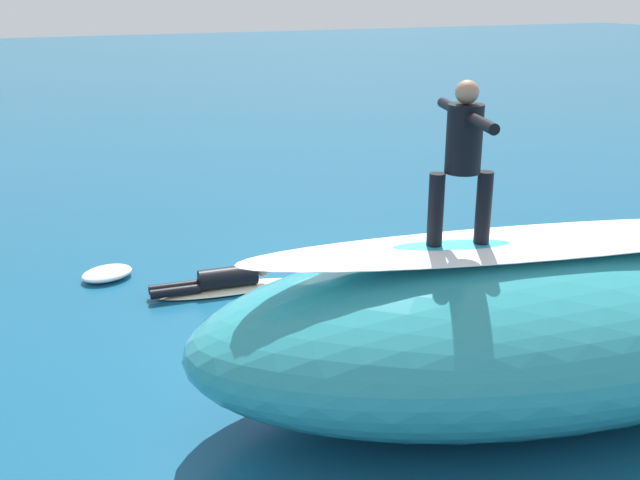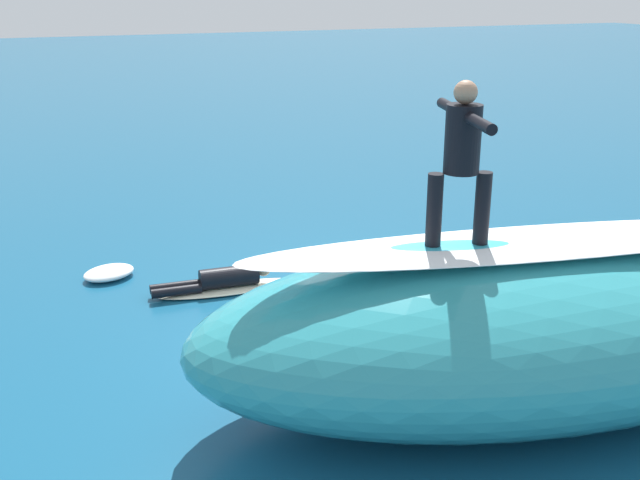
% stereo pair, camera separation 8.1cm
% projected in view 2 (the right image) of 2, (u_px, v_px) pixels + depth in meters
% --- Properties ---
extents(ground_plane, '(120.00, 120.00, 0.00)m').
position_uv_depth(ground_plane, '(365.00, 316.00, 10.50)').
color(ground_plane, '#145175').
extents(wave_crest, '(7.68, 4.31, 1.84)m').
position_uv_depth(wave_crest, '(525.00, 328.00, 8.03)').
color(wave_crest, teal).
rests_on(wave_crest, ground_plane).
extents(wave_foam_lip, '(6.25, 2.16, 0.08)m').
position_uv_depth(wave_foam_lip, '(533.00, 243.00, 7.72)').
color(wave_foam_lip, white).
rests_on(wave_foam_lip, wave_crest).
extents(surfboard_riding, '(1.91, 0.93, 0.09)m').
position_uv_depth(surfboard_riding, '(456.00, 248.00, 7.55)').
color(surfboard_riding, '#33B2D1').
rests_on(surfboard_riding, wave_crest).
extents(surfer_riding, '(0.63, 1.51, 1.62)m').
position_uv_depth(surfer_riding, '(462.00, 151.00, 7.23)').
color(surfer_riding, black).
rests_on(surfer_riding, surfboard_riding).
extents(surfboard_paddling, '(2.17, 0.65, 0.07)m').
position_uv_depth(surfboard_paddling, '(230.00, 289.00, 11.34)').
color(surfboard_paddling, '#EAE5C6').
rests_on(surfboard_paddling, ground_plane).
extents(surfer_paddling, '(1.81, 0.42, 0.33)m').
position_uv_depth(surfer_paddling, '(220.00, 279.00, 11.25)').
color(surfer_paddling, black).
rests_on(surfer_paddling, surfboard_paddling).
extents(foam_patch_near, '(0.98, 0.87, 0.18)m').
position_uv_depth(foam_patch_near, '(109.00, 273.00, 11.81)').
color(foam_patch_near, white).
rests_on(foam_patch_near, ground_plane).
extents(foam_patch_mid, '(1.05, 1.10, 0.09)m').
position_uv_depth(foam_patch_mid, '(309.00, 341.00, 9.67)').
color(foam_patch_mid, white).
rests_on(foam_patch_mid, ground_plane).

